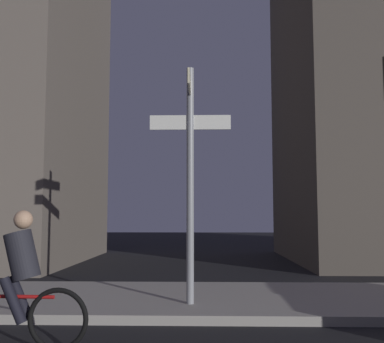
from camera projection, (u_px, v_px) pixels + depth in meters
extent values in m
cube|color=#9E9991|center=(150.00, 299.00, 8.19)|extent=(40.00, 3.30, 0.14)
cylinder|color=gray|center=(190.00, 183.00, 7.60)|extent=(0.12, 0.12, 3.86)
cube|color=beige|center=(190.00, 89.00, 7.74)|extent=(0.03, 1.54, 0.24)
cube|color=white|center=(190.00, 122.00, 7.69)|extent=(1.34, 0.03, 0.24)
torus|color=black|center=(58.00, 319.00, 5.34)|extent=(0.72, 0.10, 0.72)
cylinder|color=red|center=(12.00, 296.00, 5.41)|extent=(1.00, 0.10, 0.04)
cylinder|color=#26262D|center=(22.00, 255.00, 5.44)|extent=(0.47, 0.34, 0.61)
sphere|color=tan|center=(23.00, 220.00, 5.48)|extent=(0.22, 0.22, 0.22)
cylinder|color=black|center=(13.00, 301.00, 5.31)|extent=(0.35, 0.14, 0.55)
cylinder|color=black|center=(20.00, 298.00, 5.49)|extent=(0.35, 0.14, 0.55)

